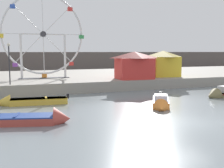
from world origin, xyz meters
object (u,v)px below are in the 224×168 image
object	(u,v)px
motorboat_faded_red	(39,119)
promenade_lamp_near	(9,58)
carnival_booth_red_striped	(134,65)
ferris_wheel_white_frame	(43,36)
motorboat_mustard_yellow	(26,102)
carnival_booth_yellow_awning	(163,63)
motorboat_orange_hull	(161,103)
mooring_buoy_orange	(156,96)
motorboat_olive_wood	(222,94)

from	to	relation	value
motorboat_faded_red	promenade_lamp_near	xyz separation A→B (m)	(-1.25, 12.45, 3.61)
motorboat_faded_red	promenade_lamp_near	distance (m)	13.02
carnival_booth_red_striped	ferris_wheel_white_frame	bearing A→B (deg)	159.37
motorboat_mustard_yellow	motorboat_faded_red	bearing A→B (deg)	98.02
carnival_booth_yellow_awning	motorboat_mustard_yellow	bearing A→B (deg)	-150.73
motorboat_orange_hull	ferris_wheel_white_frame	distance (m)	18.70
motorboat_mustard_yellow	mooring_buoy_orange	bearing A→B (deg)	179.99
motorboat_orange_hull	carnival_booth_yellow_awning	xyz separation A→B (m)	(8.27, 13.29, 2.65)
ferris_wheel_white_frame	carnival_booth_red_striped	xyz separation A→B (m)	(10.12, -4.83, -3.51)
motorboat_mustard_yellow	carnival_booth_red_striped	bearing A→B (deg)	-148.33
motorboat_mustard_yellow	mooring_buoy_orange	size ratio (longest dim) A/B	14.29
mooring_buoy_orange	motorboat_faded_red	bearing A→B (deg)	-154.33
motorboat_mustard_yellow	promenade_lamp_near	bearing A→B (deg)	-73.00
motorboat_olive_wood	ferris_wheel_white_frame	bearing A→B (deg)	-53.30
carnival_booth_yellow_awning	mooring_buoy_orange	xyz separation A→B (m)	(-6.53, -9.54, -2.75)
motorboat_orange_hull	mooring_buoy_orange	bearing A→B (deg)	-174.87
motorboat_mustard_yellow	carnival_booth_yellow_awning	world-z (taller)	carnival_booth_yellow_awning
motorboat_mustard_yellow	carnival_booth_yellow_awning	size ratio (longest dim) A/B	1.46
mooring_buoy_orange	motorboat_olive_wood	bearing A→B (deg)	-10.21
motorboat_olive_wood	promenade_lamp_near	world-z (taller)	promenade_lamp_near
promenade_lamp_near	motorboat_faded_red	bearing A→B (deg)	-84.26
motorboat_faded_red	motorboat_olive_wood	world-z (taller)	motorboat_olive_wood
ferris_wheel_white_frame	carnival_booth_red_striped	bearing A→B (deg)	-25.53
carnival_booth_red_striped	motorboat_olive_wood	bearing A→B (deg)	-52.96
motorboat_mustard_yellow	promenade_lamp_near	world-z (taller)	promenade_lamp_near
ferris_wheel_white_frame	carnival_booth_red_striped	distance (m)	11.76
motorboat_faded_red	motorboat_mustard_yellow	distance (m)	6.97
carnival_booth_yellow_awning	promenade_lamp_near	size ratio (longest dim) A/B	1.03
motorboat_orange_hull	motorboat_mustard_yellow	bearing A→B (deg)	-86.23
carnival_booth_red_striped	carnival_booth_yellow_awning	distance (m)	5.53
motorboat_faded_red	carnival_booth_yellow_awning	bearing A→B (deg)	55.34
motorboat_faded_red	ferris_wheel_white_frame	size ratio (longest dim) A/B	0.48
motorboat_mustard_yellow	motorboat_olive_wood	xyz separation A→B (m)	(18.87, -2.56, 0.01)
promenade_lamp_near	carnival_booth_yellow_awning	bearing A→B (deg)	8.00
carnival_booth_yellow_awning	mooring_buoy_orange	size ratio (longest dim) A/B	9.80
motorboat_mustard_yellow	carnival_booth_yellow_awning	distance (m)	20.42
motorboat_faded_red	ferris_wheel_white_frame	xyz separation A→B (m)	(2.96, 18.11, 6.13)
promenade_lamp_near	mooring_buoy_orange	world-z (taller)	promenade_lamp_near
motorboat_faded_red	carnival_booth_red_striped	bearing A→B (deg)	61.03
ferris_wheel_white_frame	carnival_booth_yellow_awning	size ratio (longest dim) A/B	2.42
motorboat_faded_red	motorboat_orange_hull	world-z (taller)	motorboat_faded_red
motorboat_faded_red	ferris_wheel_white_frame	distance (m)	19.35
motorboat_mustard_yellow	carnival_booth_red_striped	size ratio (longest dim) A/B	1.30
mooring_buoy_orange	carnival_booth_yellow_awning	bearing A→B (deg)	55.64
motorboat_mustard_yellow	ferris_wheel_white_frame	distance (m)	13.12
ferris_wheel_white_frame	promenade_lamp_near	bearing A→B (deg)	-126.62
motorboat_faded_red	mooring_buoy_orange	xyz separation A→B (m)	(11.75, 5.65, -0.07)
motorboat_mustard_yellow	motorboat_olive_wood	bearing A→B (deg)	178.54
motorboat_olive_wood	ferris_wheel_white_frame	xyz separation A→B (m)	(-15.70, 13.71, 6.14)
ferris_wheel_white_frame	mooring_buoy_orange	bearing A→B (deg)	-54.81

